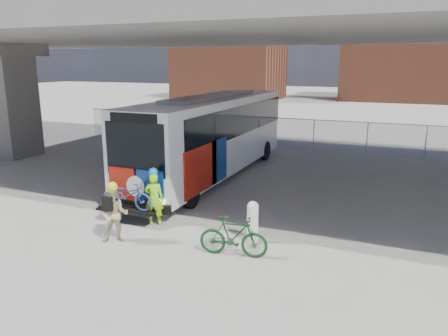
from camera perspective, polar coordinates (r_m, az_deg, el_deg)
The scene contains 9 objects.
ground at distance 15.52m, azimuth -1.39°, elevation -5.46°, with size 160.00×160.00×0.00m, color #9E9991.
bus at distance 19.62m, azimuth -1.54°, elevation 4.95°, with size 2.67×12.90×3.69m.
overpass at distance 18.43m, azimuth 3.92°, elevation 18.19°, with size 40.00×16.00×7.95m.
chainlink_fence at distance 26.31m, azimuth 9.54°, elevation 5.49°, with size 30.00×0.06×30.00m.
brick_buildings at distance 61.75m, azimuth 19.15°, elevation 13.26°, with size 54.00×22.00×12.00m.
bollard at distance 12.63m, azimuth 3.76°, elevation -6.83°, with size 0.32×0.32×1.24m.
cyclist_hivis at distance 14.07m, azimuth -9.12°, elevation -3.81°, with size 0.70×0.55×1.87m.
cyclist_tan at distance 12.93m, azimuth -14.15°, elevation -5.84°, with size 1.00×0.92×1.81m.
bike_parked at distance 11.78m, azimuth 1.22°, elevation -8.92°, with size 0.53×1.87×1.12m, color #123A19.
Camera 1 is at (6.11, -13.33, 5.09)m, focal length 35.00 mm.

